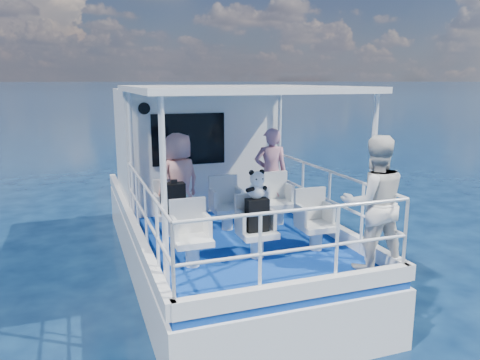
# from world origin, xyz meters

# --- Properties ---
(ground) EXTENTS (2000.00, 2000.00, 0.00)m
(ground) POSITION_xyz_m (0.00, 0.00, 0.00)
(ground) COLOR #071835
(ground) RESTS_ON ground
(hull) EXTENTS (3.00, 7.00, 1.60)m
(hull) POSITION_xyz_m (0.00, 1.00, 0.00)
(hull) COLOR white
(hull) RESTS_ON ground
(deck) EXTENTS (2.90, 6.90, 0.10)m
(deck) POSITION_xyz_m (0.00, 1.00, 0.85)
(deck) COLOR navy
(deck) RESTS_ON hull
(cabin) EXTENTS (2.85, 2.00, 2.20)m
(cabin) POSITION_xyz_m (0.00, 2.30, 2.00)
(cabin) COLOR white
(cabin) RESTS_ON deck
(canopy) EXTENTS (3.00, 3.20, 0.08)m
(canopy) POSITION_xyz_m (0.00, -0.20, 3.14)
(canopy) COLOR white
(canopy) RESTS_ON cabin
(canopy_posts) EXTENTS (2.77, 2.97, 2.20)m
(canopy_posts) POSITION_xyz_m (0.00, -0.25, 2.00)
(canopy_posts) COLOR white
(canopy_posts) RESTS_ON deck
(railings) EXTENTS (2.84, 3.59, 1.00)m
(railings) POSITION_xyz_m (0.00, -0.58, 1.40)
(railings) COLOR white
(railings) RESTS_ON deck
(seat_port_fwd) EXTENTS (0.48, 0.46, 0.38)m
(seat_port_fwd) POSITION_xyz_m (-0.90, 0.20, 1.09)
(seat_port_fwd) COLOR silver
(seat_port_fwd) RESTS_ON deck
(seat_center_fwd) EXTENTS (0.48, 0.46, 0.38)m
(seat_center_fwd) POSITION_xyz_m (0.00, 0.20, 1.09)
(seat_center_fwd) COLOR silver
(seat_center_fwd) RESTS_ON deck
(seat_stbd_fwd) EXTENTS (0.48, 0.46, 0.38)m
(seat_stbd_fwd) POSITION_xyz_m (0.90, 0.20, 1.09)
(seat_stbd_fwd) COLOR silver
(seat_stbd_fwd) RESTS_ON deck
(seat_port_aft) EXTENTS (0.48, 0.46, 0.38)m
(seat_port_aft) POSITION_xyz_m (-0.90, -1.10, 1.09)
(seat_port_aft) COLOR silver
(seat_port_aft) RESTS_ON deck
(seat_center_aft) EXTENTS (0.48, 0.46, 0.38)m
(seat_center_aft) POSITION_xyz_m (0.00, -1.10, 1.09)
(seat_center_aft) COLOR silver
(seat_center_aft) RESTS_ON deck
(seat_stbd_aft) EXTENTS (0.48, 0.46, 0.38)m
(seat_stbd_aft) POSITION_xyz_m (0.90, -1.10, 1.09)
(seat_stbd_aft) COLOR silver
(seat_stbd_aft) RESTS_ON deck
(passenger_port_fwd) EXTENTS (0.70, 0.62, 1.56)m
(passenger_port_fwd) POSITION_xyz_m (-0.71, 0.48, 1.68)
(passenger_port_fwd) COLOR #D7918B
(passenger_port_fwd) RESTS_ON deck
(passenger_stbd_fwd) EXTENTS (0.64, 0.49, 1.57)m
(passenger_stbd_fwd) POSITION_xyz_m (0.92, 0.58, 1.69)
(passenger_stbd_fwd) COLOR #BF7B8F
(passenger_stbd_fwd) RESTS_ON deck
(passenger_stbd_aft) EXTENTS (0.96, 0.82, 1.71)m
(passenger_stbd_aft) POSITION_xyz_m (1.23, -1.93, 1.76)
(passenger_stbd_aft) COLOR silver
(passenger_stbd_aft) RESTS_ON deck
(backpack_port) EXTENTS (0.35, 0.20, 0.46)m
(backpack_port) POSITION_xyz_m (-0.88, 0.13, 1.51)
(backpack_port) COLOR black
(backpack_port) RESTS_ON seat_port_fwd
(backpack_center) EXTENTS (0.30, 0.17, 0.44)m
(backpack_center) POSITION_xyz_m (-0.01, -1.11, 1.50)
(backpack_center) COLOR black
(backpack_center) RESTS_ON seat_center_aft
(compact_camera) EXTENTS (0.10, 0.06, 0.06)m
(compact_camera) POSITION_xyz_m (-0.87, 0.12, 1.77)
(compact_camera) COLOR black
(compact_camera) RESTS_ON backpack_port
(panda) EXTENTS (0.25, 0.21, 0.38)m
(panda) POSITION_xyz_m (-0.01, -1.09, 1.92)
(panda) COLOR white
(panda) RESTS_ON backpack_center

